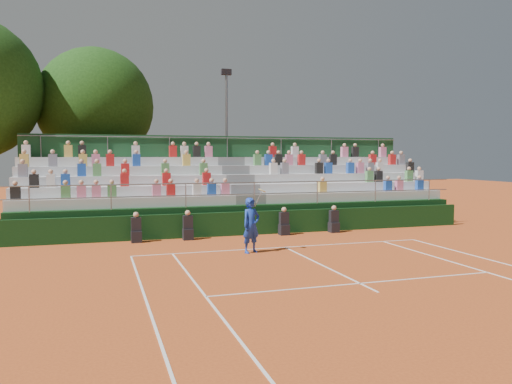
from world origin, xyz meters
name	(u,v)px	position (x,y,z in m)	size (l,w,h in m)	color
ground	(285,247)	(0.00, 0.00, 0.00)	(90.00, 90.00, 0.00)	#C25220
courtside_wall	(258,223)	(0.00, 3.20, 0.50)	(20.00, 0.15, 1.00)	black
line_officials	(239,226)	(-0.96, 2.75, 0.48)	(8.86, 0.40, 1.19)	black
grandstand	(238,203)	(0.00, 6.44, 1.08)	(20.00, 5.20, 4.40)	black
tennis_player	(251,225)	(-1.48, -0.60, 0.96)	(0.94, 0.68, 2.22)	#1739B1
tree_east	(95,106)	(-6.53, 12.87, 6.16)	(6.47, 6.47, 9.41)	#351F13
floodlight_mast	(227,130)	(0.96, 12.37, 4.95)	(0.60, 0.25, 8.54)	gray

